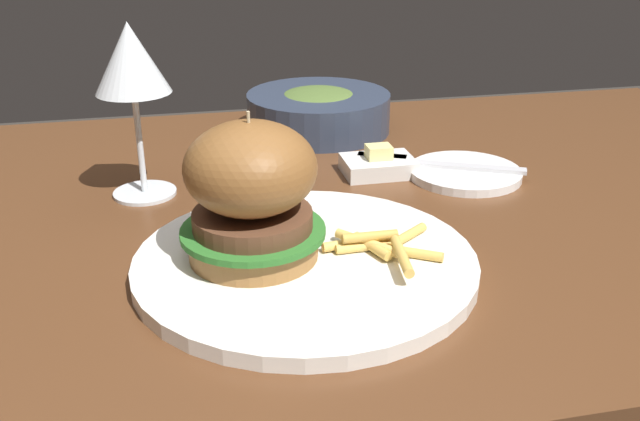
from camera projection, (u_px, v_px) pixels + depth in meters
dining_table at (306, 278)px, 0.82m from camera, size 1.34×0.76×0.74m
main_plate at (305, 263)px, 0.64m from camera, size 0.31×0.31×0.01m
burger_sandwich at (251, 192)px, 0.62m from camera, size 0.13×0.13×0.13m
fries_pile at (381, 245)px, 0.64m from camera, size 0.11×0.11×0.02m
wine_glass at (131, 64)px, 0.75m from camera, size 0.08×0.08×0.19m
bread_plate at (465, 173)px, 0.86m from camera, size 0.13×0.13×0.01m
table_knife at (424, 163)px, 0.86m from camera, size 0.19×0.10×0.01m
butter_dish at (378, 165)px, 0.86m from camera, size 0.09×0.06×0.04m
soup_bowl at (318, 110)px, 1.02m from camera, size 0.20×0.20×0.06m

